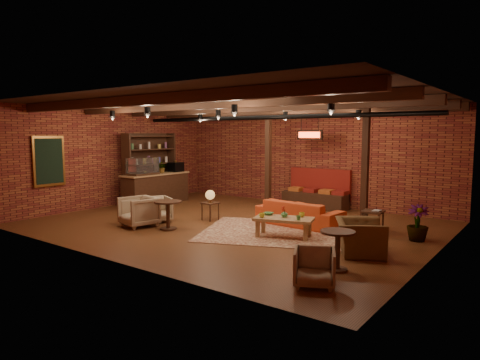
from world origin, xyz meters
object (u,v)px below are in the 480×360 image
Objects in this scene: armchair_b at (139,210)px; armchair_right at (360,231)px; armchair_a at (156,208)px; side_table_book at (373,212)px; coffee_table at (283,220)px; armchair_far at (314,266)px; sofa at (299,213)px; side_table_lamp at (210,197)px; round_table_left at (168,210)px; plant_tall at (419,187)px; round_table_right at (338,244)px.

armchair_b is 0.82× the size of armchair_right.
armchair_a is 5.63m from side_table_book.
coffee_table reaches higher than armchair_far.
sofa is 2.99× the size of armchair_a.
side_table_lamp is 1.98m from armchair_b.
armchair_a reaches higher than sofa.
armchair_a reaches higher than coffee_table.
armchair_right is at bearing -9.40° from side_table_lamp.
side_table_lamp reaches higher than armchair_far.
side_table_lamp is 5.55m from armchair_far.
armchair_a is 0.73× the size of armchair_right.
round_table_left is 1.29× the size of side_table_book.
plant_tall is at bearing 10.90° from side_table_lamp.
armchair_far is (4.77, -1.41, -0.16)m from round_table_left.
sofa is at bearing -33.84° from armchair_a.
armchair_right is 2.03m from side_table_book.
side_table_book is (-0.45, 1.98, 0.04)m from armchair_right.
armchair_right is 1.59× the size of armchair_far.
round_table_left reaches higher than side_table_book.
round_table_left is at bearing -146.92° from side_table_book.
coffee_table is 1.96m from armchair_right.
side_table_lamp is at bearing -169.10° from plant_tall.
coffee_table is 1.42× the size of armchair_right.
side_table_book is at bearing 168.69° from plant_tall.
side_table_book is 1.33m from plant_tall.
coffee_table is 2.05× the size of round_table_left.
armchair_right is 1.25m from round_table_right.
armchair_b is at bearing -160.85° from coffee_table.
round_table_left is 0.29× the size of plant_tall.
plant_tall reaches higher than round_table_left.
sofa is 0.92× the size of plant_tall.
armchair_far is (0.03, -0.93, -0.15)m from round_table_right.
armchair_b is 6.79m from plant_tall.
side_table_book is at bearing 48.76° from coffee_table.
coffee_table is 1.73× the size of armchair_b.
armchair_b reaches higher than coffee_table.
armchair_right reaches higher than armchair_a.
armchair_far is at bearing 0.45° from armchair_b.
armchair_a is at bearing 135.47° from armchair_far.
armchair_far is at bearing -50.14° from coffee_table.
armchair_b is 5.77m from armchair_far.
plant_tall is (5.23, 1.01, 0.58)m from side_table_lamp.
side_table_book is (4.14, 1.23, -0.14)m from side_table_lamp.
armchair_b is 1.30× the size of armchair_far.
armchair_b is 5.87m from side_table_book.
armchair_far is (2.05, -2.46, -0.08)m from coffee_table.
armchair_far is 4.08m from plant_tall.
side_table_lamp is at bearing 121.58° from armchair_far.
side_table_lamp is (-2.33, -0.85, 0.31)m from sofa.
sofa is 3.19× the size of round_table_right.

